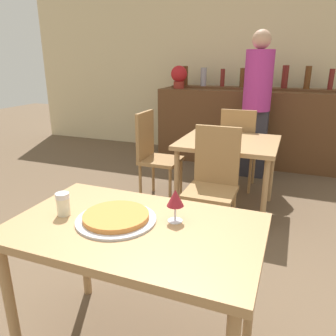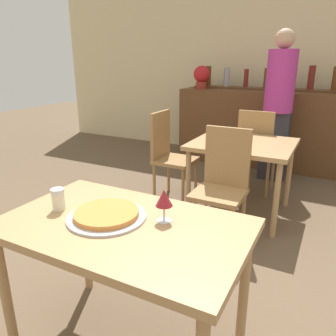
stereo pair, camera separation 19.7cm
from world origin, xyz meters
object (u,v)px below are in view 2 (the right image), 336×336
object	(u,v)px
chair_far_side_front	(223,179)
cheese_shaker	(58,199)
chair_far_side_back	(256,147)
pizza_tray	(107,215)
wine_glass	(164,199)
person_standing	(278,102)
chair_far_side_left	(168,151)
potted_plant	(202,76)

from	to	relation	value
chair_far_side_front	cheese_shaker	bearing A→B (deg)	-107.48
chair_far_side_front	chair_far_side_back	size ratio (longest dim) A/B	1.00
pizza_tray	wine_glass	world-z (taller)	wine_glass
chair_far_side_back	cheese_shaker	size ratio (longest dim) A/B	8.41
chair_far_side_front	person_standing	xyz separation A→B (m)	(0.11, 1.72, 0.45)
chair_far_side_left	person_standing	bearing A→B (deg)	-38.64
pizza_tray	chair_far_side_back	bearing A→B (deg)	86.43
chair_far_side_front	chair_far_side_left	xyz separation A→B (m)	(-0.80, 0.58, 0.00)
chair_far_side_left	person_standing	distance (m)	1.52
chair_far_side_front	person_standing	bearing A→B (deg)	86.47
pizza_tray	chair_far_side_left	bearing A→B (deg)	108.78
pizza_tray	person_standing	bearing A→B (deg)	85.08
pizza_tray	cheese_shaker	xyz separation A→B (m)	(-0.27, -0.04, 0.04)
potted_plant	person_standing	bearing A→B (deg)	-23.63
chair_far_side_left	potted_plant	size ratio (longest dim) A/B	2.90
cheese_shaker	potted_plant	distance (m)	3.69
chair_far_side_back	person_standing	bearing A→B (deg)	-100.94
wine_glass	chair_far_side_front	bearing A→B (deg)	94.89
pizza_tray	cheese_shaker	size ratio (longest dim) A/B	3.34
wine_glass	potted_plant	size ratio (longest dim) A/B	0.48
chair_far_side_back	pizza_tray	bearing A→B (deg)	86.43
chair_far_side_left	pizza_tray	bearing A→B (deg)	-161.22
chair_far_side_front	chair_far_side_back	xyz separation A→B (m)	(-0.00, 1.17, 0.00)
pizza_tray	person_standing	xyz separation A→B (m)	(0.26, 3.03, 0.22)
person_standing	wine_glass	distance (m)	2.94
person_standing	potted_plant	distance (m)	1.35
chair_far_side_front	person_standing	world-z (taller)	person_standing
chair_far_side_back	chair_far_side_left	size ratio (longest dim) A/B	1.00
pizza_tray	wine_glass	size ratio (longest dim) A/B	2.37
chair_far_side_back	pizza_tray	world-z (taller)	chair_far_side_back
pizza_tray	wine_glass	bearing A→B (deg)	20.85
chair_far_side_front	pizza_tray	size ratio (longest dim) A/B	2.52
wine_glass	cheese_shaker	bearing A→B (deg)	-165.76
chair_far_side_front	pizza_tray	bearing A→B (deg)	-96.72
pizza_tray	cheese_shaker	world-z (taller)	cheese_shaker
chair_far_side_back	wine_glass	world-z (taller)	chair_far_side_back
chair_far_side_front	wine_glass	world-z (taller)	chair_far_side_front
person_standing	chair_far_side_left	bearing A→B (deg)	-128.64
chair_far_side_back	cheese_shaker	distance (m)	2.57
chair_far_side_front	person_standing	size ratio (longest dim) A/B	0.53
chair_far_side_front	wine_glass	xyz separation A→B (m)	(0.10, -1.21, 0.32)
pizza_tray	potted_plant	distance (m)	3.72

